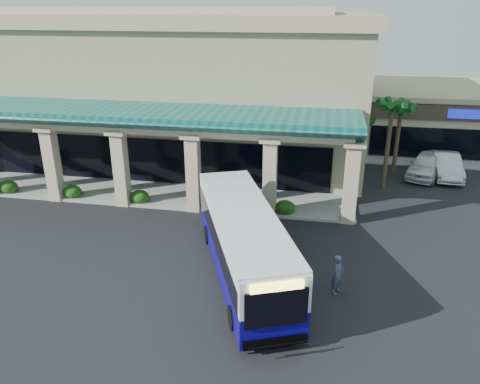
% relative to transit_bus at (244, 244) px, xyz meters
% --- Properties ---
extents(ground, '(110.00, 110.00, 0.00)m').
position_rel_transit_bus_xyz_m(ground, '(-1.15, 1.35, -1.58)').
color(ground, black).
extents(main_building, '(30.80, 14.80, 11.35)m').
position_rel_transit_bus_xyz_m(main_building, '(-9.15, 17.35, 4.10)').
color(main_building, tan).
rests_on(main_building, ground).
extents(arcade, '(30.00, 6.20, 5.70)m').
position_rel_transit_bus_xyz_m(arcade, '(-9.15, 8.15, 1.27)').
color(arcade, '#0E5650').
rests_on(arcade, ground).
extents(palm_0, '(2.40, 2.40, 6.60)m').
position_rel_transit_bus_xyz_m(palm_0, '(7.35, 12.35, 1.72)').
color(palm_0, '#134719').
rests_on(palm_0, ground).
extents(palm_1, '(2.40, 2.40, 5.80)m').
position_rel_transit_bus_xyz_m(palm_1, '(8.35, 15.35, 1.32)').
color(palm_1, '#134719').
rests_on(palm_1, ground).
extents(broadleaf_tree, '(2.60, 2.60, 4.81)m').
position_rel_transit_bus_xyz_m(broadleaf_tree, '(6.35, 20.35, 0.83)').
color(broadleaf_tree, '#1A420F').
rests_on(broadleaf_tree, ground).
extents(transit_bus, '(6.65, 11.46, 3.15)m').
position_rel_transit_bus_xyz_m(transit_bus, '(0.00, 0.00, 0.00)').
color(transit_bus, '#0D0580').
rests_on(transit_bus, ground).
extents(pedestrian, '(0.67, 0.77, 1.78)m').
position_rel_transit_bus_xyz_m(pedestrian, '(4.20, -0.71, -0.69)').
color(pedestrian, '#494E68').
rests_on(pedestrian, ground).
extents(car_silver, '(3.79, 5.39, 1.71)m').
position_rel_transit_bus_xyz_m(car_silver, '(10.55, 15.29, -0.72)').
color(car_silver, silver).
rests_on(car_silver, ground).
extents(car_white, '(1.93, 5.07, 1.65)m').
position_rel_transit_bus_xyz_m(car_white, '(11.92, 15.50, -0.75)').
color(car_white, silver).
rests_on(car_white, ground).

